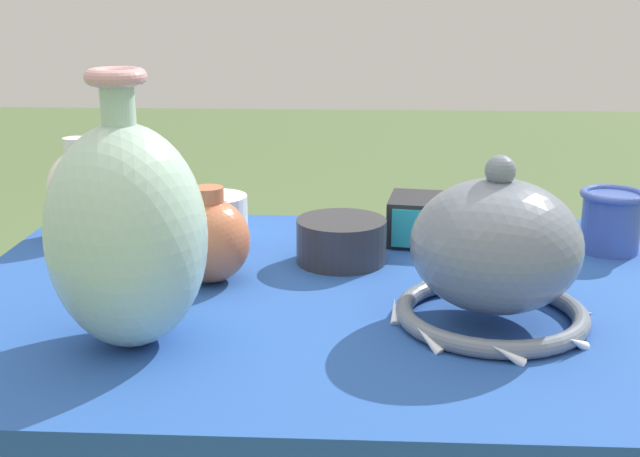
# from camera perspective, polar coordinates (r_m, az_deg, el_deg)

# --- Properties ---
(display_table) EXTENTS (1.03, 0.75, 0.74)m
(display_table) POSITION_cam_1_polar(r_m,az_deg,el_deg) (1.10, 1.29, -8.76)
(display_table) COLOR brown
(display_table) RESTS_ON ground_plane
(vase_tall_bulbous) EXTENTS (0.18, 0.18, 0.31)m
(vase_tall_bulbous) POSITION_cam_1_polar(r_m,az_deg,el_deg) (0.91, -13.57, -0.39)
(vase_tall_bulbous) COLOR #A8CCB7
(vase_tall_bulbous) RESTS_ON display_table
(vase_dome_bell) EXTENTS (0.25, 0.25, 0.21)m
(vase_dome_bell) POSITION_cam_1_polar(r_m,az_deg,el_deg) (0.97, 12.33, -1.91)
(vase_dome_bell) COLOR slate
(vase_dome_bell) RESTS_ON display_table
(mosaic_tile_box) EXTENTS (0.17, 0.13, 0.07)m
(mosaic_tile_box) POSITION_cam_1_polar(r_m,az_deg,el_deg) (1.29, 8.37, 0.57)
(mosaic_tile_box) COLOR #232328
(mosaic_tile_box) RESTS_ON display_table
(cup_wide_cobalt) EXTENTS (0.10, 0.10, 0.10)m
(cup_wide_cobalt) POSITION_cam_1_polar(r_m,az_deg,el_deg) (1.30, 20.01, 0.65)
(cup_wide_cobalt) COLOR #3851A8
(cup_wide_cobalt) RESTS_ON display_table
(pot_squat_charcoal) EXTENTS (0.13, 0.13, 0.06)m
(pot_squat_charcoal) POSITION_cam_1_polar(r_m,az_deg,el_deg) (1.18, 1.38, -0.87)
(pot_squat_charcoal) COLOR #2D2D33
(pot_squat_charcoal) RESTS_ON display_table
(jar_round_terracotta) EXTENTS (0.11, 0.11, 0.13)m
(jar_round_terracotta) POSITION_cam_1_polar(r_m,az_deg,el_deg) (1.11, -7.83, -0.77)
(jar_round_terracotta) COLOR #BC6642
(jar_round_terracotta) RESTS_ON display_table
(pot_squat_porcelain) EXTENTS (0.10, 0.10, 0.07)m
(pot_squat_porcelain) POSITION_cam_1_polar(r_m,az_deg,el_deg) (1.30, -7.44, 0.79)
(pot_squat_porcelain) COLOR white
(pot_squat_porcelain) RESTS_ON display_table
(jar_round_ivory) EXTENTS (0.10, 0.10, 0.16)m
(jar_round_ivory) POSITION_cam_1_polar(r_m,az_deg,el_deg) (1.35, -16.72, 2.43)
(jar_round_ivory) COLOR white
(jar_round_ivory) RESTS_ON display_table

